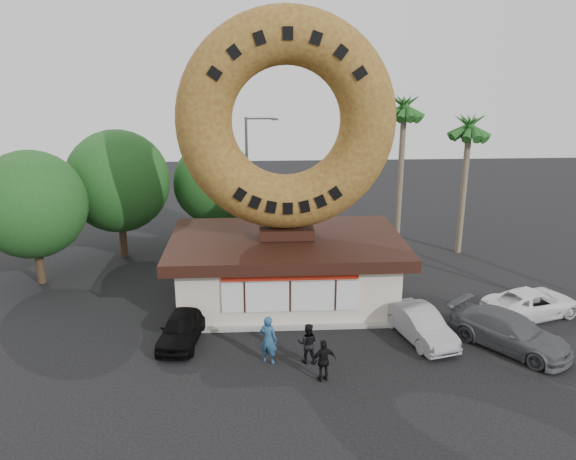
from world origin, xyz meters
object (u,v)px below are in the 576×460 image
at_px(person_right, 324,361).
at_px(car_grey, 509,331).
at_px(donut_shop, 286,267).
at_px(giant_donut, 286,121).
at_px(street_lamp, 249,172).
at_px(person_center, 308,343).
at_px(car_white, 532,303).
at_px(person_left, 268,340).
at_px(car_silver, 420,324).
at_px(car_black, 182,328).

relative_size(person_right, car_grey, 0.33).
relative_size(donut_shop, giant_donut, 1.12).
distance_m(giant_donut, street_lamp, 11.05).
distance_m(giant_donut, person_right, 10.88).
xyz_separation_m(person_center, car_white, (10.84, 3.57, -0.18)).
distance_m(person_left, car_silver, 6.72).
distance_m(person_center, person_right, 1.44).
xyz_separation_m(car_grey, car_white, (2.39, 2.88, -0.08)).
bearing_deg(car_black, giant_donut, 48.29).
relative_size(street_lamp, person_center, 4.82).
relative_size(person_right, car_silver, 0.40).
relative_size(giant_donut, street_lamp, 1.25).
xyz_separation_m(person_center, person_right, (0.48, -1.36, 0.00)).
xyz_separation_m(person_left, car_black, (-3.62, 1.87, -0.34)).
relative_size(car_black, car_grey, 0.76).
relative_size(car_silver, car_white, 0.89).
xyz_separation_m(person_left, car_white, (12.40, 3.50, -0.35)).
bearing_deg(person_left, car_white, -139.98).
relative_size(car_silver, car_grey, 0.82).
height_order(car_black, car_silver, car_silver).
xyz_separation_m(person_right, car_silver, (4.50, 2.99, -0.15)).
bearing_deg(car_silver, car_black, 163.22).
height_order(donut_shop, street_lamp, street_lamp).
xyz_separation_m(person_left, car_grey, (10.01, 0.62, -0.26)).
distance_m(car_black, car_white, 16.10).
height_order(donut_shop, car_grey, donut_shop).
distance_m(donut_shop, car_grey, 10.46).
bearing_deg(giant_donut, car_black, -139.11).
bearing_deg(giant_donut, car_white, -11.96).
xyz_separation_m(donut_shop, car_grey, (8.97, -5.27, -1.03)).
distance_m(donut_shop, street_lamp, 10.54).
distance_m(street_lamp, person_right, 17.94).
bearing_deg(giant_donut, person_left, -99.93).
bearing_deg(giant_donut, street_lamp, 100.51).
relative_size(street_lamp, person_left, 4.02).
height_order(street_lamp, car_grey, street_lamp).
bearing_deg(car_white, street_lamp, 28.94).
relative_size(donut_shop, car_white, 2.40).
bearing_deg(car_black, car_silver, 5.63).
bearing_deg(person_center, giant_donut, -76.18).
bearing_deg(person_center, car_grey, -166.47).
relative_size(street_lamp, car_white, 1.71).
bearing_deg(car_silver, street_lamp, 102.12).
xyz_separation_m(street_lamp, person_left, (0.82, -15.90, -3.49)).
relative_size(person_center, person_right, 1.00).
bearing_deg(car_black, person_center, -13.22).
height_order(car_grey, car_white, car_grey).
xyz_separation_m(donut_shop, car_black, (-4.65, -4.01, -1.11)).
height_order(person_center, car_white, person_center).
bearing_deg(donut_shop, street_lamp, 100.50).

